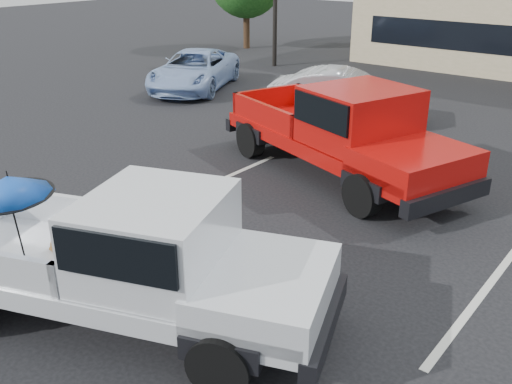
{
  "coord_description": "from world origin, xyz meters",
  "views": [
    {
      "loc": [
        4.79,
        -6.0,
        4.65
      ],
      "look_at": [
        -0.08,
        0.16,
        1.3
      ],
      "focal_mm": 40.0,
      "sensor_mm": 36.0,
      "label": 1
    }
  ],
  "objects_px": {
    "red_pickup": "(352,130)",
    "silver_sedan": "(345,95)",
    "silver_pickup": "(140,254)",
    "blue_suv": "(194,70)"
  },
  "relations": [
    {
      "from": "red_pickup",
      "to": "silver_sedan",
      "type": "distance_m",
      "value": 4.89
    },
    {
      "from": "silver_sedan",
      "to": "red_pickup",
      "type": "bearing_deg",
      "value": -170.4
    },
    {
      "from": "silver_pickup",
      "to": "silver_sedan",
      "type": "xyz_separation_m",
      "value": [
        -2.99,
        10.41,
        -0.33
      ]
    },
    {
      "from": "silver_pickup",
      "to": "blue_suv",
      "type": "height_order",
      "value": "silver_pickup"
    },
    {
      "from": "silver_pickup",
      "to": "red_pickup",
      "type": "height_order",
      "value": "red_pickup"
    },
    {
      "from": "silver_pickup",
      "to": "red_pickup",
      "type": "relative_size",
      "value": 0.91
    },
    {
      "from": "silver_pickup",
      "to": "blue_suv",
      "type": "bearing_deg",
      "value": 110.71
    },
    {
      "from": "silver_pickup",
      "to": "blue_suv",
      "type": "distance_m",
      "value": 14.04
    },
    {
      "from": "red_pickup",
      "to": "blue_suv",
      "type": "xyz_separation_m",
      "value": [
        -8.81,
        4.29,
        -0.45
      ]
    },
    {
      "from": "silver_pickup",
      "to": "red_pickup",
      "type": "xyz_separation_m",
      "value": [
        -0.44,
        6.26,
        0.08
      ]
    }
  ]
}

